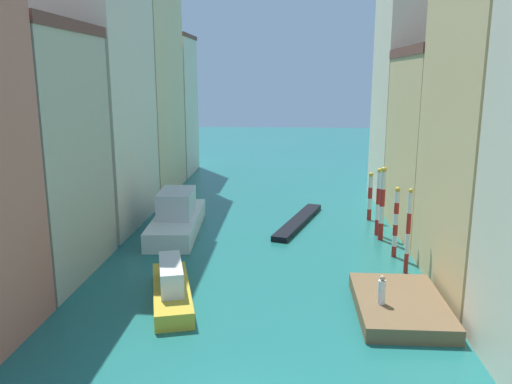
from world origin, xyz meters
name	(u,v)px	position (x,y,z in m)	size (l,w,h in m)	color
ground_plane	(266,222)	(0.00, 24.50, 0.00)	(154.00, 154.00, 0.00)	#1E6B66
building_left_1	(17,153)	(-13.36, 13.01, 7.06)	(7.69, 9.15, 14.10)	#BCB299
building_left_2	(86,74)	(-13.36, 23.58, 11.33)	(7.69, 11.22, 22.64)	beige
building_left_3	(133,79)	(-13.36, 35.07, 10.98)	(7.69, 11.51, 21.92)	beige
building_left_4	(160,105)	(-13.36, 45.18, 7.91)	(7.69, 7.92, 15.81)	beige
building_right_2	(453,143)	(13.36, 22.76, 6.61)	(7.69, 10.58, 13.19)	#DBB77A
building_right_3	(423,80)	(13.36, 32.45, 10.85)	(7.69, 8.68, 21.69)	beige
waterfront_dock	(400,305)	(7.20, 9.11, 0.36)	(4.17, 6.42, 0.73)	brown
person_on_dock	(382,291)	(6.18, 8.45, 1.38)	(0.36, 0.36, 1.42)	white
mooring_pole_0	(408,231)	(8.61, 14.32, 2.57)	(0.28, 0.28, 5.05)	red
mooring_pole_1	(396,221)	(8.47, 17.10, 2.32)	(0.33, 0.33, 4.54)	red
mooring_pole_2	(382,203)	(8.20, 20.55, 2.66)	(0.39, 0.39, 5.20)	red
mooring_pole_3	(378,201)	(8.13, 21.68, 2.51)	(0.35, 0.35, 4.91)	red
mooring_pole_4	(370,196)	(8.17, 25.67, 1.99)	(0.37, 0.37, 3.87)	red
vaporetto_white	(177,217)	(-6.40, 21.45, 1.12)	(3.67, 10.07, 3.12)	white
gondola_black	(299,221)	(2.54, 24.20, 0.20)	(3.99, 9.87, 0.40)	black
motorboat_0	(171,287)	(-4.14, 9.68, 0.75)	(3.52, 6.99, 2.07)	gold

